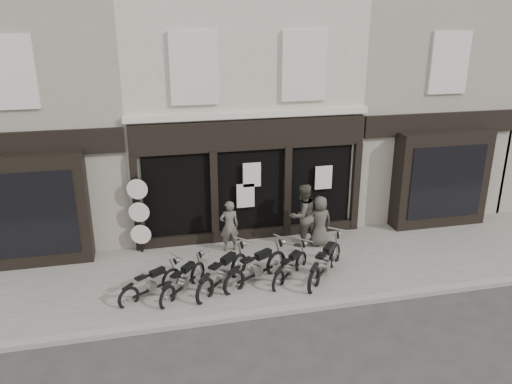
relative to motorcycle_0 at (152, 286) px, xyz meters
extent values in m
plane|color=#2D2B28|center=(3.19, -0.14, -0.36)|extent=(90.00, 90.00, 0.00)
cube|color=#615D56|center=(3.19, 0.76, -0.30)|extent=(30.00, 4.20, 0.12)
cube|color=gray|center=(3.19, -1.39, -0.29)|extent=(30.00, 0.25, 0.13)
cube|color=beige|center=(3.19, 5.86, 3.74)|extent=(7.20, 6.00, 8.20)
cube|color=black|center=(3.19, 2.78, 3.09)|extent=(7.10, 0.18, 0.90)
cube|color=black|center=(3.19, 2.84, 1.14)|extent=(6.50, 0.10, 2.95)
cube|color=black|center=(3.19, 2.77, -0.14)|extent=(7.10, 0.20, 0.44)
cube|color=beige|center=(3.19, 2.81, 3.69)|extent=(7.30, 0.22, 0.18)
cube|color=beige|center=(1.59, 2.81, 5.04)|extent=(1.35, 0.12, 2.00)
cube|color=black|center=(1.59, 2.84, 5.04)|extent=(1.05, 0.06, 1.70)
cube|color=beige|center=(4.79, 2.81, 5.04)|extent=(1.35, 0.12, 2.00)
cube|color=black|center=(4.79, 2.84, 5.04)|extent=(1.05, 0.06, 1.70)
cube|color=black|center=(-0.26, 2.76, 1.19)|extent=(0.22, 0.22, 3.00)
cube|color=black|center=(2.04, 2.76, 1.19)|extent=(0.22, 0.22, 3.00)
cube|color=black|center=(4.34, 2.76, 1.19)|extent=(0.22, 0.22, 3.00)
cube|color=black|center=(6.64, 2.76, 1.19)|extent=(0.22, 0.22, 3.00)
cube|color=beige|center=(3.19, 2.66, 1.89)|extent=(0.55, 0.04, 0.75)
cube|color=beige|center=(5.49, 2.66, 1.64)|extent=(0.55, 0.04, 0.75)
cube|color=beige|center=(2.99, 2.66, 1.24)|extent=(0.55, 0.04, 0.75)
cube|color=gray|center=(-3.16, 5.86, 3.74)|extent=(5.50, 6.00, 8.20)
cube|color=black|center=(-3.16, 2.51, 1.34)|extent=(3.20, 0.70, 3.20)
cube|color=black|center=(-3.16, 2.16, 1.34)|extent=(2.60, 0.06, 2.40)
cube|color=black|center=(-3.16, 2.81, 3.14)|extent=(5.40, 0.16, 0.70)
cube|color=beige|center=(-3.16, 2.82, 5.04)|extent=(1.30, 0.10, 1.90)
cube|color=black|center=(-3.16, 2.85, 5.04)|extent=(1.00, 0.06, 1.60)
cube|color=gray|center=(9.54, 5.86, 3.74)|extent=(5.50, 6.00, 8.20)
cube|color=black|center=(9.54, 2.51, 1.34)|extent=(3.20, 0.70, 3.20)
cube|color=black|center=(9.54, 2.16, 1.34)|extent=(2.60, 0.06, 2.40)
cube|color=black|center=(9.54, 2.81, 3.14)|extent=(5.40, 0.16, 0.70)
cube|color=beige|center=(9.54, 2.82, 5.04)|extent=(1.30, 0.10, 1.90)
cube|color=black|center=(9.54, 2.85, 5.04)|extent=(1.00, 0.06, 1.60)
torus|color=black|center=(0.52, 0.34, -0.06)|extent=(0.55, 0.40, 0.60)
torus|color=black|center=(-0.56, -0.37, -0.06)|extent=(0.55, 0.40, 0.60)
cube|color=black|center=(-0.02, -0.01, -0.10)|extent=(0.90, 0.62, 0.05)
cube|color=gray|center=(-0.01, 0.00, -0.03)|extent=(0.27, 0.25, 0.23)
cube|color=black|center=(0.17, 0.11, 0.31)|extent=(0.42, 0.35, 0.15)
cube|color=black|center=(-0.24, -0.16, 0.35)|extent=(0.32, 0.29, 0.05)
cylinder|color=gray|center=(0.68, 0.45, 0.52)|extent=(0.31, 0.45, 0.03)
torus|color=black|center=(1.21, 0.46, -0.05)|extent=(0.47, 0.54, 0.63)
torus|color=black|center=(0.36, -0.58, -0.05)|extent=(0.47, 0.54, 0.63)
cube|color=black|center=(0.79, -0.06, -0.08)|extent=(0.74, 0.89, 0.06)
cube|color=gray|center=(0.80, -0.05, -0.01)|extent=(0.27, 0.28, 0.24)
cube|color=black|center=(0.94, 0.13, 0.34)|extent=(0.39, 0.43, 0.16)
cube|color=black|center=(0.61, -0.28, 0.38)|extent=(0.32, 0.33, 0.06)
cylinder|color=gray|center=(1.34, 0.62, 0.57)|extent=(0.44, 0.37, 0.03)
torus|color=black|center=(2.34, 0.54, 0.00)|extent=(0.57, 0.59, 0.72)
torus|color=black|center=(1.27, -0.58, 0.00)|extent=(0.57, 0.59, 0.72)
cube|color=black|center=(1.81, -0.02, -0.04)|extent=(0.91, 0.95, 0.06)
cube|color=gray|center=(1.82, 0.00, 0.04)|extent=(0.32, 0.32, 0.28)
cube|color=black|center=(2.00, 0.18, 0.45)|extent=(0.47, 0.48, 0.18)
cube|color=black|center=(1.59, -0.25, 0.49)|extent=(0.37, 0.38, 0.06)
cylinder|color=gray|center=(2.50, 0.71, 0.70)|extent=(0.47, 0.45, 0.04)
torus|color=black|center=(3.37, 0.46, 0.00)|extent=(0.67, 0.46, 0.73)
torus|color=black|center=(2.05, -0.34, 0.00)|extent=(0.67, 0.46, 0.73)
cube|color=black|center=(2.71, 0.06, -0.04)|extent=(1.11, 0.71, 0.06)
cube|color=gray|center=(2.73, 0.07, 0.04)|extent=(0.32, 0.30, 0.28)
cube|color=black|center=(2.94, 0.20, 0.45)|extent=(0.51, 0.41, 0.18)
cube|color=black|center=(2.43, -0.11, 0.49)|extent=(0.38, 0.35, 0.06)
cylinder|color=gray|center=(3.57, 0.58, 0.70)|extent=(0.36, 0.55, 0.04)
torus|color=black|center=(4.10, 0.50, -0.06)|extent=(0.48, 0.49, 0.61)
torus|color=black|center=(3.19, -0.42, -0.06)|extent=(0.48, 0.49, 0.61)
cube|color=black|center=(3.65, 0.04, -0.09)|extent=(0.78, 0.79, 0.05)
cube|color=gray|center=(3.66, 0.05, -0.02)|extent=(0.26, 0.27, 0.23)
cube|color=black|center=(3.81, 0.21, 0.32)|extent=(0.40, 0.40, 0.15)
cube|color=black|center=(3.46, -0.15, 0.35)|extent=(0.32, 0.32, 0.05)
cylinder|color=gray|center=(4.24, 0.64, 0.53)|extent=(0.39, 0.39, 0.03)
torus|color=black|center=(5.10, 0.50, 0.01)|extent=(0.56, 0.63, 0.75)
torus|color=black|center=(4.06, -0.70, 0.01)|extent=(0.56, 0.63, 0.75)
cube|color=black|center=(4.58, -0.10, -0.04)|extent=(0.89, 1.02, 0.07)
cube|color=gray|center=(4.59, -0.08, 0.05)|extent=(0.32, 0.33, 0.28)
cube|color=black|center=(4.76, 0.12, 0.47)|extent=(0.47, 0.50, 0.19)
cube|color=black|center=(4.36, -0.35, 0.51)|extent=(0.38, 0.39, 0.07)
cylinder|color=gray|center=(5.25, 0.69, 0.73)|extent=(0.51, 0.45, 0.04)
imported|color=#4E4940|center=(2.37, 2.07, 0.54)|extent=(0.59, 0.40, 1.57)
imported|color=#3F3C33|center=(4.60, 1.95, 0.73)|extent=(1.15, 1.03, 1.94)
imported|color=#3E3934|center=(5.10, 1.80, 0.55)|extent=(0.81, 0.57, 1.57)
cylinder|color=black|center=(-0.20, 2.55, -0.33)|extent=(0.39, 0.39, 0.06)
cylinder|color=black|center=(-0.20, 2.55, 0.89)|extent=(0.08, 0.08, 2.49)
cylinder|color=black|center=(-0.20, 2.51, 1.75)|extent=(0.60, 0.17, 0.61)
cylinder|color=beige|center=(-0.20, 2.49, 1.75)|extent=(0.59, 0.13, 0.61)
cylinder|color=black|center=(-0.20, 2.51, 1.05)|extent=(0.60, 0.17, 0.61)
cylinder|color=beige|center=(-0.20, 2.49, 1.05)|extent=(0.59, 0.13, 0.61)
cylinder|color=black|center=(-0.20, 2.51, 0.35)|extent=(0.60, 0.17, 0.61)
cylinder|color=beige|center=(-0.20, 2.49, 0.35)|extent=(0.59, 0.13, 0.61)
camera|label=1|loc=(0.06, -11.35, 6.35)|focal=35.00mm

